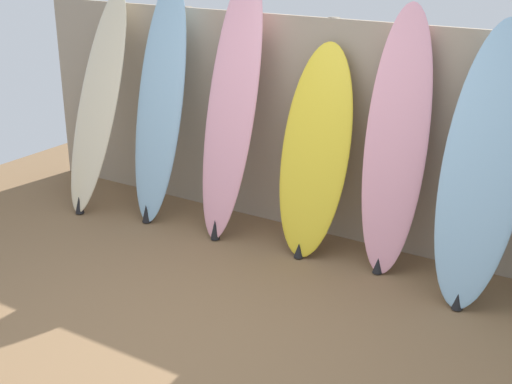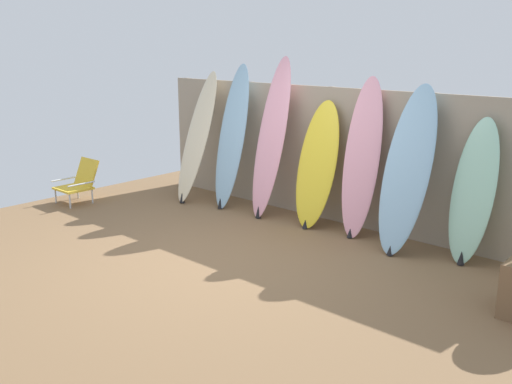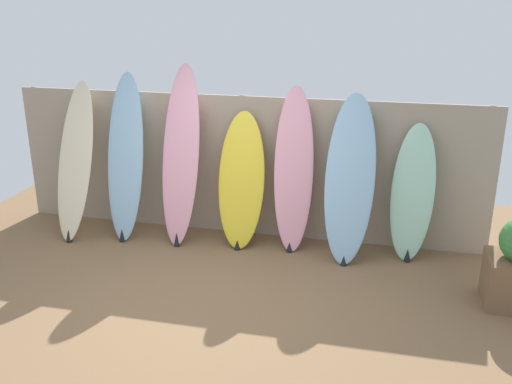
# 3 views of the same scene
# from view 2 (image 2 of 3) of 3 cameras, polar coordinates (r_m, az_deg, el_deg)

# --- Properties ---
(ground) EXTENTS (7.68, 7.68, 0.00)m
(ground) POSITION_cam_2_polar(r_m,az_deg,el_deg) (6.52, -3.30, -6.52)
(ground) COLOR brown
(fence_back) EXTENTS (6.08, 0.11, 1.80)m
(fence_back) POSITION_cam_2_polar(r_m,az_deg,el_deg) (7.75, 7.25, 3.75)
(fence_back) COLOR gray
(fence_back) RESTS_ON ground
(surfboard_cream_0) EXTENTS (0.47, 0.81, 1.96)m
(surfboard_cream_0) POSITION_cam_2_polar(r_m,az_deg,el_deg) (8.72, -5.91, 5.45)
(surfboard_cream_0) COLOR beige
(surfboard_cream_0) RESTS_ON ground
(surfboard_skyblue_1) EXTENTS (0.50, 0.64, 2.08)m
(surfboard_skyblue_1) POSITION_cam_2_polar(r_m,az_deg,el_deg) (8.31, -2.43, 5.48)
(surfboard_skyblue_1) COLOR #8CB7D6
(surfboard_skyblue_1) RESTS_ON ground
(surfboard_pink_2) EXTENTS (0.50, 0.65, 2.20)m
(surfboard_pink_2) POSITION_cam_2_polar(r_m,az_deg,el_deg) (7.84, 1.53, 5.35)
(surfboard_pink_2) COLOR pink
(surfboard_pink_2) RESTS_ON ground
(surfboard_yellow_3) EXTENTS (0.59, 0.56, 1.65)m
(surfboard_yellow_3) POSITION_cam_2_polar(r_m,az_deg,el_deg) (7.45, 6.12, 2.70)
(surfboard_yellow_3) COLOR yellow
(surfboard_yellow_3) RESTS_ON ground
(surfboard_pink_4) EXTENTS (0.51, 0.50, 1.97)m
(surfboard_pink_4) POSITION_cam_2_polar(r_m,az_deg,el_deg) (7.12, 10.53, 3.26)
(surfboard_pink_4) COLOR pink
(surfboard_pink_4) RESTS_ON ground
(surfboard_skyblue_5) EXTENTS (0.59, 0.68, 1.92)m
(surfboard_skyblue_5) POSITION_cam_2_polar(r_m,az_deg,el_deg) (6.69, 14.89, 2.12)
(surfboard_skyblue_5) COLOR #8CB7D6
(surfboard_skyblue_5) RESTS_ON ground
(surfboard_seafoam_6) EXTENTS (0.54, 0.44, 1.60)m
(surfboard_seafoam_6) POSITION_cam_2_polar(r_m,az_deg,el_deg) (6.57, 20.89, -0.08)
(surfboard_seafoam_6) COLOR #9ED6BC
(surfboard_seafoam_6) RESTS_ON ground
(beach_chair) EXTENTS (0.50, 0.56, 0.65)m
(beach_chair) POSITION_cam_2_polar(r_m,az_deg,el_deg) (9.05, -17.25, 1.04)
(beach_chair) COLOR silver
(beach_chair) RESTS_ON ground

